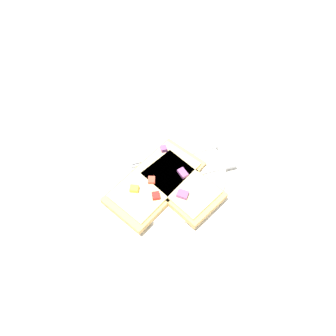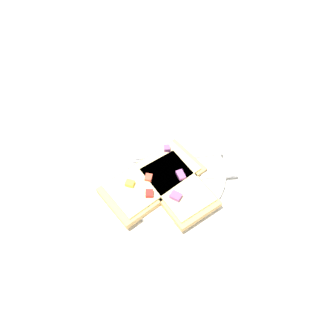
{
  "view_description": "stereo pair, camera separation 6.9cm",
  "coord_description": "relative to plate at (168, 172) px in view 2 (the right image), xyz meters",
  "views": [
    {
      "loc": [
        0.39,
        -0.09,
        0.58
      ],
      "look_at": [
        0.0,
        0.0,
        0.02
      ],
      "focal_mm": 35.0,
      "sensor_mm": 36.0,
      "label": 1
    },
    {
      "loc": [
        0.4,
        -0.02,
        0.58
      ],
      "look_at": [
        0.0,
        0.0,
        0.02
      ],
      "focal_mm": 35.0,
      "sensor_mm": 36.0,
      "label": 2
    }
  ],
  "objects": [
    {
      "name": "ground_plane",
      "position": [
        0.0,
        0.0,
        -0.01
      ],
      "size": [
        4.0,
        4.0,
        0.0
      ],
      "primitive_type": "plane",
      "color": "beige"
    },
    {
      "name": "plate",
      "position": [
        0.0,
        0.0,
        0.0
      ],
      "size": [
        0.25,
        0.25,
        0.01
      ],
      "color": "silver",
      "rests_on": "ground"
    },
    {
      "name": "fork",
      "position": [
        -0.03,
        0.01,
        0.01
      ],
      "size": [
        0.04,
        0.2,
        0.01
      ],
      "rotation": [
        0.0,
        0.0,
        4.81
      ],
      "color": "#B7B7BC",
      "rests_on": "plate"
    },
    {
      "name": "knife",
      "position": [
        0.02,
        0.06,
        0.01
      ],
      "size": [
        0.03,
        0.2,
        0.01
      ],
      "rotation": [
        0.0,
        0.0,
        4.77
      ],
      "color": "#B7B7BC",
      "rests_on": "plate"
    },
    {
      "name": "pizza_slice_main",
      "position": [
        0.03,
        -0.03,
        0.02
      ],
      "size": [
        0.21,
        0.23,
        0.03
      ],
      "rotation": [
        0.0,
        0.0,
        2.2
      ],
      "color": "tan",
      "rests_on": "plate"
    },
    {
      "name": "pizza_slice_corner",
      "position": [
        0.05,
        0.02,
        0.02
      ],
      "size": [
        0.19,
        0.17,
        0.03
      ],
      "rotation": [
        0.0,
        0.0,
        3.7
      ],
      "color": "tan",
      "rests_on": "plate"
    },
    {
      "name": "crumb_scatter",
      "position": [
        0.03,
        0.01,
        0.01
      ],
      "size": [
        0.1,
        0.03,
        0.01
      ],
      "color": "tan",
      "rests_on": "plate"
    },
    {
      "name": "napkin",
      "position": [
        0.08,
        -0.22,
        -0.0
      ],
      "size": [
        0.11,
        0.07,
        0.01
      ],
      "color": "silver",
      "rests_on": "ground"
    }
  ]
}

